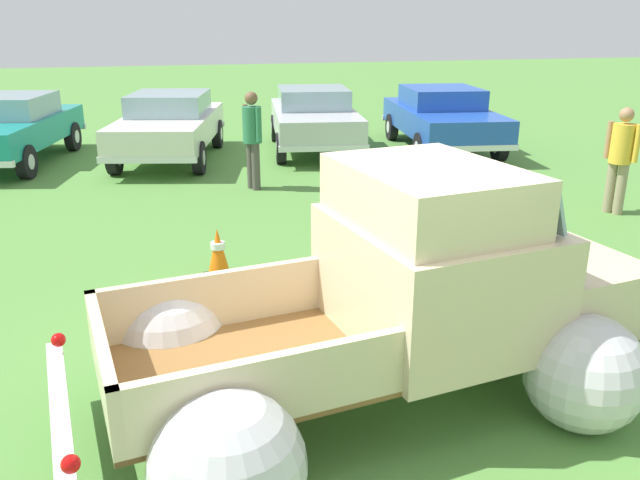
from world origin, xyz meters
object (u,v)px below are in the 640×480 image
(show_car_1, at_px, (169,124))
(lane_cone_0, at_px, (218,254))
(vintage_pickup_truck, at_px, (405,309))
(show_car_3, at_px, (442,116))
(spectator_0, at_px, (621,154))
(show_car_2, at_px, (314,117))
(show_car_0, at_px, (8,127))
(spectator_1, at_px, (252,134))

(show_car_1, xyz_separation_m, lane_cone_0, (0.26, -7.18, -0.47))
(vintage_pickup_truck, distance_m, show_car_3, 10.72)
(spectator_0, bearing_deg, vintage_pickup_truck, 10.50)
(spectator_0, bearing_deg, show_car_3, -112.78)
(vintage_pickup_truck, height_order, spectator_0, vintage_pickup_truck)
(vintage_pickup_truck, height_order, lane_cone_0, vintage_pickup_truck)
(show_car_2, relative_size, lane_cone_0, 7.04)
(show_car_3, height_order, spectator_0, spectator_0)
(vintage_pickup_truck, distance_m, show_car_0, 11.55)
(spectator_0, distance_m, lane_cone_0, 6.55)
(show_car_0, height_order, show_car_3, same)
(show_car_3, bearing_deg, show_car_1, -86.22)
(show_car_0, distance_m, spectator_1, 5.83)
(vintage_pickup_truck, xyz_separation_m, lane_cone_0, (-1.21, 2.88, -0.45))
(show_car_2, bearing_deg, show_car_1, -78.21)
(show_car_3, relative_size, lane_cone_0, 7.38)
(vintage_pickup_truck, relative_size, spectator_1, 2.77)
(show_car_3, distance_m, spectator_0, 5.58)
(spectator_0, bearing_deg, show_car_2, -88.82)
(show_car_0, distance_m, show_car_2, 6.61)
(show_car_2, xyz_separation_m, show_car_3, (2.94, -0.66, 0.00))
(vintage_pickup_truck, relative_size, show_car_0, 1.03)
(spectator_1, xyz_separation_m, lane_cone_0, (-1.09, -4.15, -0.69))
(show_car_3, bearing_deg, lane_cone_0, -33.57)
(show_car_2, distance_m, spectator_1, 3.77)
(show_car_1, bearing_deg, spectator_0, 61.45)
(show_car_3, distance_m, spectator_1, 5.52)
(vintage_pickup_truck, height_order, spectator_1, vintage_pickup_truck)
(vintage_pickup_truck, bearing_deg, show_car_1, 89.64)
(show_car_0, bearing_deg, spectator_0, 69.39)
(show_car_1, xyz_separation_m, show_car_2, (3.29, 0.20, -0.00))
(spectator_1, distance_m, lane_cone_0, 4.35)
(show_car_3, height_order, lane_cone_0, show_car_3)
(lane_cone_0, bearing_deg, spectator_0, 10.32)
(show_car_0, distance_m, show_car_1, 3.35)
(show_car_2, height_order, show_car_3, same)
(show_car_0, xyz_separation_m, spectator_0, (9.99, -6.46, 0.17))
(show_car_1, height_order, spectator_1, spectator_1)
(show_car_3, relative_size, spectator_1, 2.66)
(show_car_0, xyz_separation_m, show_car_1, (3.32, -0.45, -0.00))
(vintage_pickup_truck, bearing_deg, spectator_1, 82.31)
(show_car_2, height_order, spectator_0, spectator_0)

